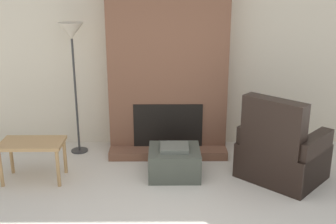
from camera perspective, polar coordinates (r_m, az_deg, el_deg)
The scene contains 6 objects.
wall_back at distance 6.22m, azimuth -0.04°, elevation 7.21°, with size 7.27×0.06×2.60m, color beige.
fireplace at distance 5.97m, azimuth -0.02°, elevation 6.36°, with size 1.66×0.72×2.60m.
ottoman at distance 5.44m, azimuth 0.86°, elevation -6.72°, with size 0.65×0.59×0.41m.
armchair at distance 5.46m, azimuth 14.92°, elevation -5.61°, with size 1.24×1.24×1.10m.
side_table at distance 5.49m, azimuth -17.91°, elevation -4.55°, with size 0.77×0.45×0.51m.
floor_lamp_left at distance 5.93m, azimuth -12.90°, elevation 9.61°, with size 0.34×0.34×1.87m.
Camera 1 is at (-0.06, -3.38, 2.46)m, focal length 45.00 mm.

